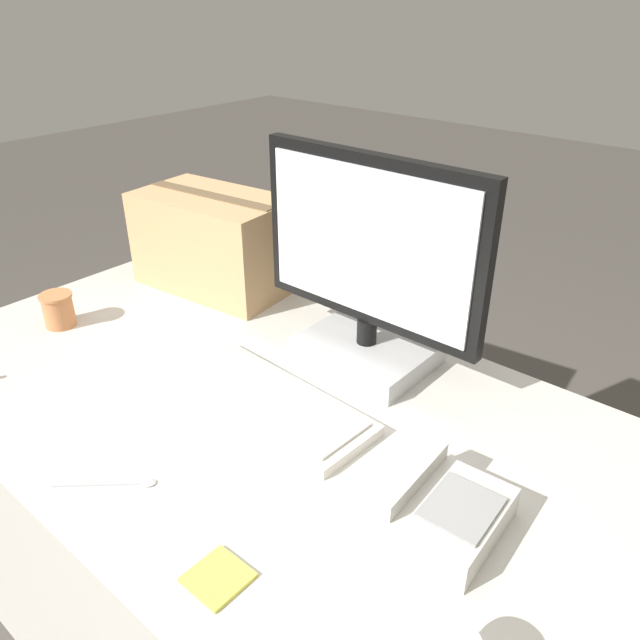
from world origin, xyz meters
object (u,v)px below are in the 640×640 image
paper_cup_left (58,310)px  sticky_note_pad (218,578)px  monitor (368,281)px  desk_phone (437,508)px  spoon (118,484)px  cardboard_box (215,242)px  keyboard (269,399)px

paper_cup_left → sticky_note_pad: bearing=-15.9°
monitor → desk_phone: size_ratio=2.66×
spoon → monitor: bearing=39.1°
monitor → spoon: 0.63m
sticky_note_pad → desk_phone: bearing=58.3°
spoon → sticky_note_pad: bearing=-46.1°
paper_cup_left → spoon: (0.59, -0.23, -0.04)m
paper_cup_left → desk_phone: bearing=2.7°
desk_phone → cardboard_box: (-0.93, 0.36, 0.10)m
keyboard → spoon: 0.33m
monitor → spoon: (-0.08, -0.59, -0.20)m
desk_phone → keyboard: bearing=169.9°
keyboard → spoon: size_ratio=3.38×
desk_phone → spoon: (-0.46, -0.28, -0.03)m
spoon → paper_cup_left: bearing=115.9°
keyboard → spoon: keyboard is taller
cardboard_box → keyboard: bearing=-31.5°
paper_cup_left → cardboard_box: (0.12, 0.41, 0.09)m
paper_cup_left → cardboard_box: bearing=74.1°
paper_cup_left → spoon: size_ratio=0.62×
paper_cup_left → cardboard_box: 0.44m
monitor → paper_cup_left: (-0.67, -0.36, -0.16)m
sticky_note_pad → cardboard_box: bearing=138.6°
monitor → cardboard_box: 0.56m
desk_phone → spoon: desk_phone is taller
spoon → cardboard_box: cardboard_box is taller
desk_phone → paper_cup_left: (-1.05, -0.05, 0.01)m
cardboard_box → sticky_note_pad: bearing=-41.4°
sticky_note_pad → spoon: bearing=176.6°
cardboard_box → sticky_note_pad: (0.75, -0.66, -0.13)m
desk_phone → sticky_note_pad: 0.35m
monitor → spoon: monitor is taller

